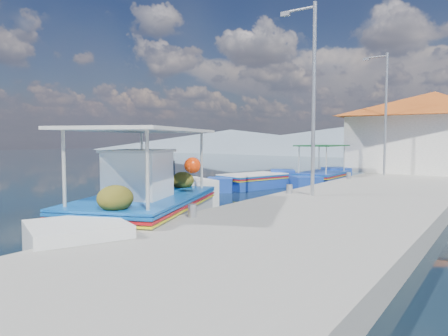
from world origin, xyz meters
The scene contains 9 objects.
ground centered at (0.00, 0.00, 0.00)m, with size 160.00×160.00×0.00m, color black.
quay centered at (5.90, 6.00, 0.25)m, with size 5.00×44.00×0.50m, color gray.
bollards centered at (3.80, 5.25, 0.65)m, with size 0.20×17.20×0.30m.
main_caique centered at (2.05, -2.68, 0.54)m, with size 4.56×7.96×2.83m.
caique_green_canopy centered at (1.98, 9.54, 0.33)m, with size 1.86×5.92×2.22m.
caique_blue_hull centered at (-0.13, 6.25, 0.27)m, with size 2.63×5.42×1.00m.
harbor_building centered at (6.20, 15.00, 2.78)m, with size 10.49×10.49×4.40m.
lamp_post_near centered at (4.51, 2.00, 3.85)m, with size 1.21×0.14×6.00m.
lamp_post_far centered at (4.51, 11.00, 3.85)m, with size 1.21×0.14×6.00m.
Camera 1 is at (9.68, -10.13, 2.27)m, focal length 32.75 mm.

